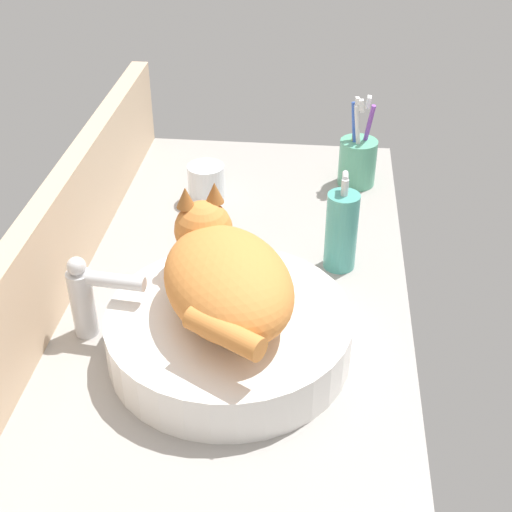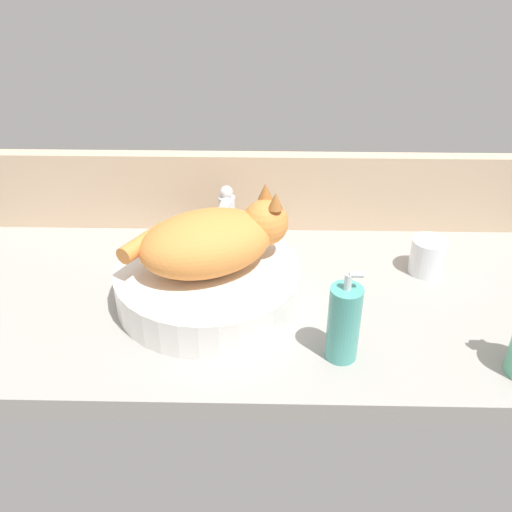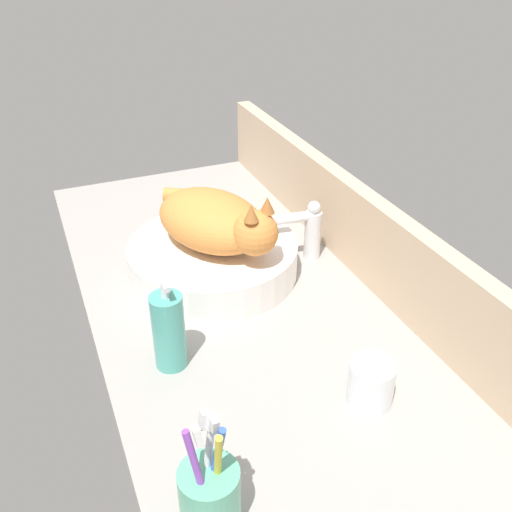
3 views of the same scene
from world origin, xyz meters
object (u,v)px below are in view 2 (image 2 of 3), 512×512
faucet (226,214)px  water_glass (427,258)px  cat (213,240)px  sink_basin (209,283)px  soap_dispenser (344,323)px

faucet → water_glass: 43.53cm
faucet → water_glass: size_ratio=1.81×
cat → faucet: cat is taller
water_glass → sink_basin: bearing=-166.7°
faucet → water_glass: (42.04, -10.53, -4.01)cm
sink_basin → faucet: 21.41cm
sink_basin → soap_dispenser: 28.82cm
faucet → soap_dispenser: size_ratio=0.79×
cat → soap_dispenser: (22.65, -16.45, -5.81)cm
faucet → water_glass: faucet is taller
soap_dispenser → water_glass: 33.39cm
sink_basin → cat: cat is taller
cat → water_glass: (42.95, 9.79, -9.60)cm
soap_dispenser → faucet: bearing=120.6°
water_glass → cat: bearing=-167.2°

